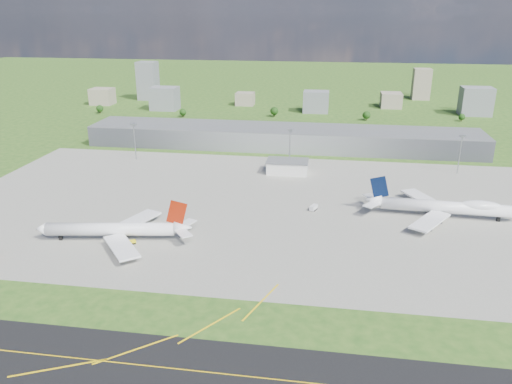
# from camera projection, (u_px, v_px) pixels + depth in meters

# --- Properties ---
(ground) EXTENTS (1400.00, 1400.00, 0.00)m
(ground) POSITION_uv_depth(u_px,v_px,m) (280.00, 152.00, 375.42)
(ground) COLOR #274F18
(ground) RESTS_ON ground
(apron) EXTENTS (360.00, 190.00, 0.08)m
(apron) POSITION_uv_depth(u_px,v_px,m) (277.00, 206.00, 271.88)
(apron) COLOR gray
(apron) RESTS_ON ground
(terminal) EXTENTS (300.00, 42.00, 15.00)m
(terminal) POSITION_uv_depth(u_px,v_px,m) (282.00, 138.00, 386.76)
(terminal) COLOR gray
(terminal) RESTS_ON ground
(ops_building) EXTENTS (26.00, 16.00, 8.00)m
(ops_building) POSITION_uv_depth(u_px,v_px,m) (287.00, 167.00, 326.21)
(ops_building) COLOR silver
(ops_building) RESTS_ON ground
(mast_west) EXTENTS (3.50, 2.00, 25.90)m
(mast_west) POSITION_uv_depth(u_px,v_px,m) (134.00, 135.00, 351.11)
(mast_west) COLOR gray
(mast_west) RESTS_ON ground
(mast_center) EXTENTS (3.50, 2.00, 25.90)m
(mast_center) POSITION_uv_depth(u_px,v_px,m) (290.00, 141.00, 335.42)
(mast_center) COLOR gray
(mast_center) RESTS_ON ground
(mast_east) EXTENTS (3.50, 2.00, 25.90)m
(mast_east) POSITION_uv_depth(u_px,v_px,m) (461.00, 147.00, 319.73)
(mast_east) COLOR gray
(mast_east) RESTS_ON ground
(airliner_red_twin) EXTENTS (72.57, 56.04, 19.95)m
(airliner_red_twin) POSITION_uv_depth(u_px,v_px,m) (116.00, 230.00, 230.10)
(airliner_red_twin) COLOR white
(airliner_red_twin) RESTS_ON ground
(airliner_blue_quad) EXTENTS (78.08, 61.20, 20.39)m
(airliner_blue_quad) POSITION_uv_depth(u_px,v_px,m) (446.00, 207.00, 255.45)
(airliner_blue_quad) COLOR white
(airliner_blue_quad) RESTS_ON ground
(tug_yellow) EXTENTS (3.92, 3.52, 1.71)m
(tug_yellow) POSITION_uv_depth(u_px,v_px,m) (132.00, 242.00, 227.73)
(tug_yellow) COLOR yellow
(tug_yellow) RESTS_ON ground
(van_white_near) EXTENTS (4.43, 6.09, 2.80)m
(van_white_near) POSITION_uv_depth(u_px,v_px,m) (314.00, 208.00, 265.84)
(van_white_near) COLOR silver
(van_white_near) RESTS_ON ground
(van_white_far) EXTENTS (4.82, 2.78, 2.38)m
(van_white_far) POSITION_uv_depth(u_px,v_px,m) (444.00, 212.00, 261.05)
(van_white_far) COLOR white
(van_white_far) RESTS_ON ground
(bldg_far_w) EXTENTS (24.00, 20.00, 18.00)m
(bldg_far_w) POSITION_uv_depth(u_px,v_px,m) (102.00, 96.00, 561.48)
(bldg_far_w) COLOR gray
(bldg_far_w) RESTS_ON ground
(bldg_w) EXTENTS (28.00, 22.00, 24.00)m
(bldg_w) POSITION_uv_depth(u_px,v_px,m) (165.00, 98.00, 530.48)
(bldg_w) COLOR slate
(bldg_w) RESTS_ON ground
(bldg_cw) EXTENTS (20.00, 18.00, 14.00)m
(bldg_cw) POSITION_uv_depth(u_px,v_px,m) (245.00, 99.00, 557.91)
(bldg_cw) COLOR gray
(bldg_cw) RESTS_ON ground
(bldg_c) EXTENTS (26.00, 20.00, 22.00)m
(bldg_c) POSITION_uv_depth(u_px,v_px,m) (316.00, 102.00, 517.28)
(bldg_c) COLOR slate
(bldg_c) RESTS_ON ground
(bldg_ce) EXTENTS (22.00, 24.00, 16.00)m
(bldg_ce) POSITION_uv_depth(u_px,v_px,m) (391.00, 100.00, 544.03)
(bldg_ce) COLOR gray
(bldg_ce) RESTS_ON ground
(bldg_e) EXTENTS (30.00, 22.00, 28.00)m
(bldg_e) POSITION_uv_depth(u_px,v_px,m) (476.00, 101.00, 502.71)
(bldg_e) COLOR slate
(bldg_e) RESTS_ON ground
(bldg_tall_w) EXTENTS (22.00, 20.00, 44.00)m
(bldg_tall_w) POSITION_uv_depth(u_px,v_px,m) (148.00, 81.00, 588.43)
(bldg_tall_w) COLOR slate
(bldg_tall_w) RESTS_ON ground
(bldg_tall_e) EXTENTS (20.00, 18.00, 36.00)m
(bldg_tall_e) POSITION_uv_depth(u_px,v_px,m) (421.00, 84.00, 590.57)
(bldg_tall_e) COLOR gray
(bldg_tall_e) RESTS_ON ground
(tree_far_w) EXTENTS (7.20, 7.20, 8.80)m
(tree_far_w) POSITION_uv_depth(u_px,v_px,m) (100.00, 108.00, 513.53)
(tree_far_w) COLOR #382314
(tree_far_w) RESTS_ON ground
(tree_w) EXTENTS (6.75, 6.75, 8.25)m
(tree_w) POSITION_uv_depth(u_px,v_px,m) (183.00, 112.00, 496.17)
(tree_w) COLOR #382314
(tree_w) RESTS_ON ground
(tree_c) EXTENTS (8.10, 8.10, 9.90)m
(tree_c) POSITION_uv_depth(u_px,v_px,m) (274.00, 111.00, 496.92)
(tree_c) COLOR #382314
(tree_c) RESTS_ON ground
(tree_e) EXTENTS (7.65, 7.65, 9.35)m
(tree_e) POSITION_uv_depth(u_px,v_px,m) (366.00, 115.00, 479.55)
(tree_e) COLOR #382314
(tree_e) RESTS_ON ground
(tree_far_e) EXTENTS (6.30, 6.30, 7.70)m
(tree_far_e) POSITION_uv_depth(u_px,v_px,m) (462.00, 117.00, 476.34)
(tree_far_e) COLOR #382314
(tree_far_e) RESTS_ON ground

